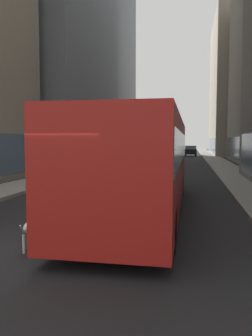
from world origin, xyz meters
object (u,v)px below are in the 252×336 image
(transit_bus, at_px, (143,159))
(car_yellow_taxi, at_px, (144,153))
(car_black_suv, at_px, (191,151))
(dalmatian_dog, at_px, (32,226))
(car_silver_sedan, at_px, (164,151))
(car_red_coupe, at_px, (142,159))

(transit_bus, relative_size, car_yellow_taxi, 2.91)
(transit_bus, bearing_deg, car_yellow_taxi, 97.55)
(car_black_suv, distance_m, dalmatian_dog, 47.16)
(transit_bus, distance_m, car_yellow_taxi, 30.46)
(transit_bus, distance_m, car_silver_sedan, 40.36)
(car_yellow_taxi, bearing_deg, car_red_coupe, -83.04)
(car_red_coupe, bearing_deg, transit_bus, -82.00)
(dalmatian_dog, bearing_deg, car_black_suv, 85.84)
(car_yellow_taxi, bearing_deg, car_silver_sedan, 80.99)
(transit_bus, relative_size, car_black_suv, 2.76)
(car_red_coupe, bearing_deg, dalmatian_dog, -88.46)
(car_black_suv, height_order, dalmatian_dog, car_black_suv)
(transit_bus, xyz_separation_m, car_red_coupe, (-2.40, 17.07, -0.96))
(car_silver_sedan, bearing_deg, dalmatian_dog, -89.26)
(car_black_suv, relative_size, car_silver_sedan, 1.00)
(car_silver_sedan, bearing_deg, car_black_suv, 30.20)
(car_red_coupe, xyz_separation_m, car_yellow_taxi, (-1.60, 13.11, 0.00))
(car_silver_sedan, distance_m, dalmatian_dog, 44.72)
(car_red_coupe, xyz_separation_m, dalmatian_dog, (0.58, -21.51, -0.31))
(car_silver_sedan, xyz_separation_m, car_red_coupe, (0.00, -23.20, -0.00))
(transit_bus, xyz_separation_m, car_black_suv, (1.60, 42.60, -0.96))
(dalmatian_dog, bearing_deg, transit_bus, 67.70)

